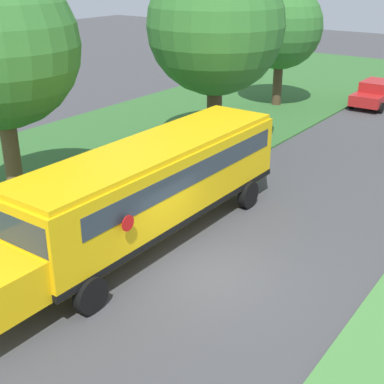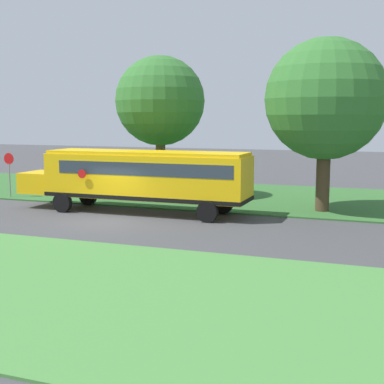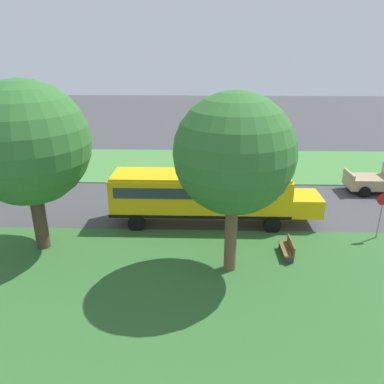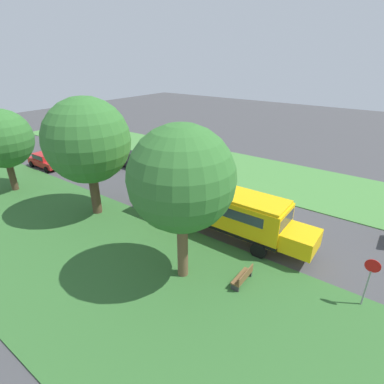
% 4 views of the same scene
% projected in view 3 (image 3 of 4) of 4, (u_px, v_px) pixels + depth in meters
% --- Properties ---
extents(ground_plane, '(120.00, 120.00, 0.00)m').
position_uv_depth(ground_plane, '(214.00, 205.00, 25.61)').
color(ground_plane, '#424244').
extents(grass_verge, '(12.00, 80.00, 0.08)m').
position_uv_depth(grass_verge, '(220.00, 294.00, 16.29)').
color(grass_verge, '#33662D').
rests_on(grass_verge, ground).
extents(grass_far_side, '(10.00, 80.00, 0.07)m').
position_uv_depth(grass_far_side, '(212.00, 165.00, 33.97)').
color(grass_far_side, '#47843D').
rests_on(grass_far_side, ground).
extents(school_bus, '(2.85, 12.42, 3.16)m').
position_uv_depth(school_bus, '(205.00, 193.00, 22.33)').
color(school_bus, yellow).
rests_on(school_bus, ground).
extents(car_black_nearest, '(2.02, 4.40, 1.56)m').
position_uv_depth(car_black_nearest, '(6.00, 177.00, 28.34)').
color(car_black_nearest, black).
rests_on(car_black_nearest, ground).
extents(oak_tree_beside_bus, '(5.32, 5.32, 8.49)m').
position_uv_depth(oak_tree_beside_bus, '(236.00, 154.00, 16.13)').
color(oak_tree_beside_bus, brown).
rests_on(oak_tree_beside_bus, ground).
extents(oak_tree_roadside_mid, '(6.09, 6.09, 8.80)m').
position_uv_depth(oak_tree_roadside_mid, '(26.00, 144.00, 18.19)').
color(oak_tree_roadside_mid, '#4C3826').
rests_on(oak_tree_roadside_mid, ground).
extents(stop_sign, '(0.08, 0.68, 2.74)m').
position_uv_depth(stop_sign, '(381.00, 211.00, 20.44)').
color(stop_sign, gray).
rests_on(stop_sign, ground).
extents(park_bench, '(1.60, 0.50, 0.92)m').
position_uv_depth(park_bench, '(288.00, 249.00, 19.11)').
color(park_bench, brown).
rests_on(park_bench, ground).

